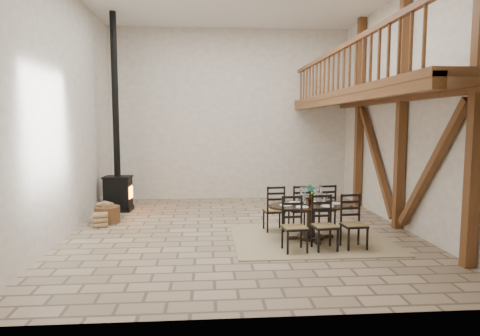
{
  "coord_description": "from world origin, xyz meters",
  "views": [
    {
      "loc": [
        -0.7,
        -8.73,
        2.25
      ],
      "look_at": [
        0.01,
        0.4,
        1.29
      ],
      "focal_mm": 32.0,
      "sensor_mm": 36.0,
      "label": 1
    }
  ],
  "objects": [
    {
      "name": "rug",
      "position": [
        1.3,
        -0.74,
        0.01
      ],
      "size": [
        3.0,
        2.5,
        0.02
      ],
      "primitive_type": "cube",
      "color": "tan",
      "rests_on": "ground"
    },
    {
      "name": "log_stack",
      "position": [
        -3.02,
        0.57,
        0.16
      ],
      "size": [
        0.35,
        0.27,
        0.32
      ],
      "rotation": [
        0.0,
        0.0,
        0.21
      ],
      "color": "tan",
      "rests_on": "ground"
    },
    {
      "name": "room_shell",
      "position": [
        1.19,
        0.0,
        3.01
      ],
      "size": [
        7.02,
        8.02,
        5.01
      ],
      "color": "white",
      "rests_on": "ground"
    },
    {
      "name": "wood_stove",
      "position": [
        -2.99,
        2.35,
        1.12
      ],
      "size": [
        0.73,
        0.58,
        5.0
      ],
      "rotation": [
        0.0,
        0.0,
        -0.07
      ],
      "color": "black",
      "rests_on": "ground"
    },
    {
      "name": "dining_table",
      "position": [
        1.3,
        -0.74,
        0.37
      ],
      "size": [
        1.76,
        1.99,
        1.07
      ],
      "rotation": [
        0.0,
        0.0,
        0.09
      ],
      "color": "black",
      "rests_on": "ground"
    },
    {
      "name": "ground",
      "position": [
        0.0,
        0.0,
        0.0
      ],
      "size": [
        8.0,
        8.0,
        0.0
      ],
      "primitive_type": "plane",
      "color": "tan",
      "rests_on": "ground"
    },
    {
      "name": "log_basket",
      "position": [
        -2.97,
        1.01,
        0.2
      ],
      "size": [
        0.57,
        0.57,
        0.47
      ],
      "rotation": [
        0.0,
        0.0,
        0.15
      ],
      "color": "brown",
      "rests_on": "ground"
    }
  ]
}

